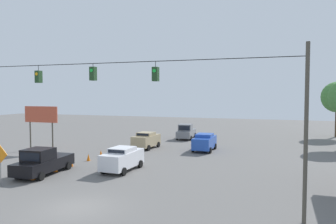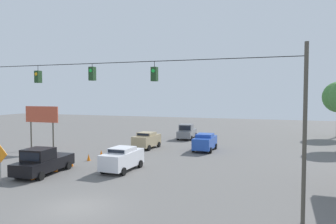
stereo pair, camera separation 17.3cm
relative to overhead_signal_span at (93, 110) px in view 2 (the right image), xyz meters
name	(u,v)px [view 2 (the right image)]	position (x,y,z in m)	size (l,w,h in m)	color
ground_plane	(77,207)	(0.01, 1.76, -5.39)	(140.00, 140.00, 0.00)	#605E5B
overhead_signal_span	(93,110)	(0.00, 0.00, 0.00)	(23.81, 0.38, 8.84)	#4C473D
pickup_truck_black_parked_shoulder	(43,162)	(7.09, -3.84, -4.41)	(2.62, 5.72, 2.12)	black
sedan_blue_oncoming_deep	(205,142)	(-2.57, -18.67, -4.39)	(2.13, 4.44, 1.91)	#234CB2
sedan_white_withflow_mid	(122,158)	(1.73, -7.05, -4.38)	(2.16, 4.64, 1.94)	silver
sedan_tan_withflow_far	(147,140)	(4.21, -17.94, -4.40)	(2.33, 4.17, 1.89)	tan
pickup_truck_grey_withflow_deep	(187,132)	(2.09, -27.44, -4.41)	(2.51, 5.42, 2.12)	slate
traffic_cone_nearest	(33,175)	(6.67, -2.27, -5.06)	(0.34, 0.34, 0.65)	orange
traffic_cone_second	(56,168)	(6.64, -4.82, -5.06)	(0.34, 0.34, 0.65)	orange
traffic_cone_third	(71,163)	(6.68, -6.98, -5.06)	(0.34, 0.34, 0.65)	orange
traffic_cone_fourth	(89,157)	(6.62, -9.57, -5.06)	(0.34, 0.34, 0.65)	orange
traffic_cone_fifth	(101,153)	(6.66, -11.92, -5.06)	(0.34, 0.34, 0.65)	orange
roadside_billboard	(42,118)	(14.53, -12.48, -1.67)	(4.31, 0.16, 4.98)	#4C473D
work_zone_sign	(0,157)	(7.58, -0.21, -3.40)	(1.27, 0.06, 2.84)	slate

